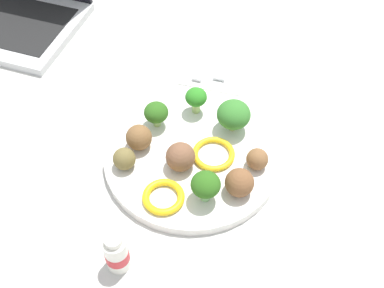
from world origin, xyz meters
TOP-DOWN VIEW (x-y plane):
  - ground_plane at (0.00, 0.00)m, footprint 4.00×4.00m
  - plate at (0.00, 0.00)m, footprint 0.28×0.28m
  - broccoli_floret_back_left at (-0.06, 0.05)m, footprint 0.05×0.05m
  - broccoli_floret_mid_right at (0.08, 0.04)m, footprint 0.04×0.04m
  - broccoli_floret_back_right at (-0.09, -0.01)m, footprint 0.04×0.04m
  - broccoli_floret_front_left at (-0.04, -0.07)m, footprint 0.04×0.04m
  - meatball_mid_left at (0.05, -0.09)m, footprint 0.04×0.04m
  - meatball_front_right at (0.06, 0.08)m, footprint 0.04×0.04m
  - meatball_back_left at (0.01, -0.08)m, footprint 0.04×0.04m
  - meatball_far_rim at (0.03, -0.01)m, footprint 0.05×0.05m
  - meatball_mid_right at (0.01, 0.10)m, footprint 0.03×0.03m
  - pepper_ring_front_left at (0.09, -0.02)m, footprint 0.07×0.07m
  - pepper_ring_near_rim at (-0.00, 0.03)m, footprint 0.09×0.09m
  - napkin at (-0.24, -0.00)m, footprint 0.18×0.13m
  - fork at (-0.23, 0.01)m, footprint 0.12×0.03m
  - knife at (-0.24, -0.02)m, footprint 0.15×0.03m
  - yogurt_bottle at (0.20, -0.06)m, footprint 0.03×0.03m
  - laptop at (-0.28, -0.45)m, footprint 0.26×0.34m

SIDE VIEW (x-z plane):
  - ground_plane at x=0.00m, z-range 0.00..0.00m
  - napkin at x=-0.24m, z-range 0.00..0.01m
  - knife at x=-0.24m, z-range 0.00..0.01m
  - fork at x=-0.23m, z-range 0.00..0.01m
  - plate at x=0.00m, z-range 0.00..0.02m
  - pepper_ring_near_rim at x=0.00m, z-range 0.02..0.03m
  - pepper_ring_front_left at x=0.09m, z-range 0.02..0.03m
  - meatball_mid_right at x=0.01m, z-range 0.02..0.05m
  - yogurt_bottle at x=0.20m, z-range 0.00..0.07m
  - meatball_mid_left at x=0.05m, z-range 0.02..0.05m
  - meatball_back_left at x=0.01m, z-range 0.02..0.06m
  - meatball_front_right at x=0.06m, z-range 0.02..0.06m
  - meatball_far_rim at x=0.03m, z-range 0.02..0.06m
  - laptop at x=-0.28m, z-range -0.07..0.15m
  - broccoli_floret_front_left at x=-0.04m, z-range 0.02..0.07m
  - broccoli_floret_back_right at x=-0.09m, z-range 0.02..0.07m
  - broccoli_floret_mid_right at x=0.08m, z-range 0.02..0.08m
  - broccoli_floret_back_left at x=-0.06m, z-range 0.02..0.08m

